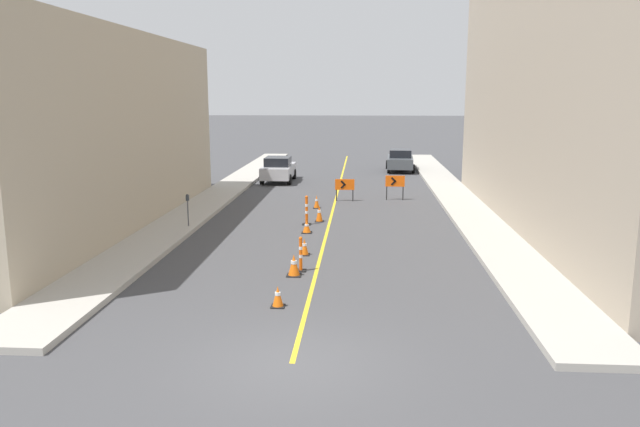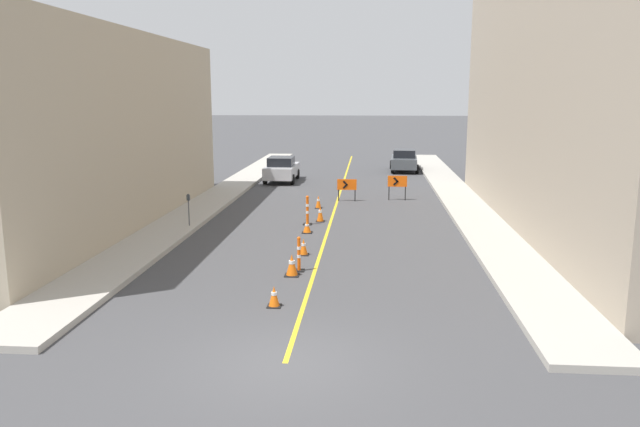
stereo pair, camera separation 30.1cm
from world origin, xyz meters
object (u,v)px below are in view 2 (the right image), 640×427
Objects in this scene: delineator_post_front at (299,256)px; parking_meter_near_curb at (188,203)px; traffic_cone_nearest at (274,296)px; traffic_cone_fifth at (320,214)px; parked_car_curb_near at (282,169)px; traffic_cone_second at (292,265)px; traffic_cone_third at (304,247)px; traffic_cone_farthest at (318,202)px; delineator_post_rear at (307,212)px; traffic_cone_fourth at (307,227)px; arrow_barricade_secondary at (397,183)px; arrow_barricade_primary at (347,186)px; parked_car_curb_mid at (404,160)px.

delineator_post_front is 7.75m from parking_meter_near_curb.
traffic_cone_fifth is (0.31, 11.20, 0.08)m from traffic_cone_nearest.
traffic_cone_second is at bearing -81.13° from parked_car_curb_near.
traffic_cone_farthest reaches higher than traffic_cone_third.
traffic_cone_second is at bearing -91.39° from traffic_cone_fifth.
traffic_cone_farthest is at bearing 87.96° from delineator_post_rear.
traffic_cone_fourth is 1.65m from delineator_post_rear.
delineator_post_rear is (-0.50, -0.67, 0.19)m from traffic_cone_fifth.
traffic_cone_fifth is 0.56× the size of arrow_barricade_secondary.
traffic_cone_fifth is at bearing 88.91° from traffic_cone_third.
parked_car_curb_mid is at bearing 73.44° from arrow_barricade_primary.
traffic_cone_fourth is 0.38× the size of parking_meter_near_curb.
traffic_cone_fifth is at bearing -74.48° from parked_car_curb_near.
delineator_post_rear reaches higher than traffic_cone_fifth.
traffic_cone_fifth is at bearing 88.41° from traffic_cone_nearest.
traffic_cone_second is at bearing -88.60° from traffic_cone_fourth.
traffic_cone_farthest is at bearing 96.28° from traffic_cone_fifth.
parked_car_curb_mid is at bearing 80.68° from traffic_cone_nearest.
traffic_cone_fifth is 19.10m from parked_car_curb_mid.
traffic_cone_fifth is at bearing 21.80° from parking_meter_near_curb.
delineator_post_front is at bearing -96.95° from parked_car_curb_mid.
delineator_post_rear is 6.26m from arrow_barricade_primary.
parked_car_curb_near is (-3.29, 20.80, 0.46)m from traffic_cone_second.
traffic_cone_third is 6.39m from parking_meter_near_curb.
traffic_cone_farthest is 2.58m from arrow_barricade_primary.
traffic_cone_nearest is 5.41m from traffic_cone_third.
traffic_cone_fifth reaches higher than traffic_cone_third.
parked_car_curb_mid reaches higher than traffic_cone_fifth.
parked_car_curb_mid is at bearing 76.71° from traffic_cone_fourth.
traffic_cone_second is at bearing -87.79° from delineator_post_rear.
traffic_cone_second is at bearing -92.07° from traffic_cone_third.
traffic_cone_third is 0.91× the size of traffic_cone_farthest.
traffic_cone_third is at bearing 91.99° from delineator_post_front.
traffic_cone_nearest is 0.83× the size of traffic_cone_second.
arrow_barricade_secondary is at bearing 75.22° from delineator_post_front.
arrow_barricade_secondary is at bearing 64.47° from traffic_cone_fourth.
parked_car_curb_near is at bearing 100.49° from traffic_cone_third.
traffic_cone_third is 1.16× the size of traffic_cone_fourth.
traffic_cone_fourth is at bearing -84.75° from delineator_post_rear.
traffic_cone_second is 7.66m from delineator_post_rear.
traffic_cone_farthest is 0.57× the size of delineator_post_front.
traffic_cone_third is 0.51× the size of arrow_barricade_primary.
arrow_barricade_secondary is 0.30× the size of parked_car_curb_mid.
parked_car_curb_mid is (4.93, 15.29, 0.48)m from traffic_cone_farthest.
traffic_cone_farthest is at bearing -144.91° from arrow_barricade_secondary.
traffic_cone_third is at bearing -85.68° from delineator_post_rear.
parked_car_curb_near reaches higher than traffic_cone_nearest.
traffic_cone_fourth is 0.70× the size of traffic_cone_fifth.
traffic_cone_second is 1.35× the size of traffic_cone_fourth.
traffic_cone_farthest is 4.82m from arrow_barricade_secondary.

